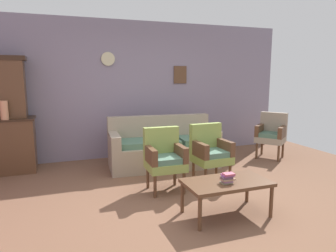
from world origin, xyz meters
The scene contains 10 objects.
ground_plane centered at (0.00, 0.00, 0.00)m, with size 7.68×7.68×0.00m, color brown.
wall_back_with_decor centered at (0.00, 2.63, 1.35)m, with size 6.40×0.09×2.70m.
side_cabinet centered at (-2.51, 2.25, 0.47)m, with size 1.16×0.55×0.93m.
vase_on_cabinet centered at (-2.38, 2.07, 1.09)m, with size 0.12×0.12×0.31m, color tan.
floral_couch centered at (0.20, 1.68, 0.33)m, with size 1.98×0.95×0.90m.
armchair_near_couch_end centered at (-0.18, 0.55, 0.50)m, with size 0.53×0.50×0.90m.
armchair_by_doorway centered at (0.60, 0.62, 0.50)m, with size 0.54×0.51×0.90m.
wingback_chair_by_fireplace centered at (2.43, 1.49, 0.50)m, with size 0.71×0.71×0.90m.
coffee_table centered at (0.24, -0.47, 0.38)m, with size 1.00×0.56×0.42m.
book_stack_on_table centered at (0.21, -0.54, 0.48)m, with size 0.16×0.12×0.12m.
Camera 1 is at (-1.60, -3.47, 1.65)m, focal length 32.97 mm.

